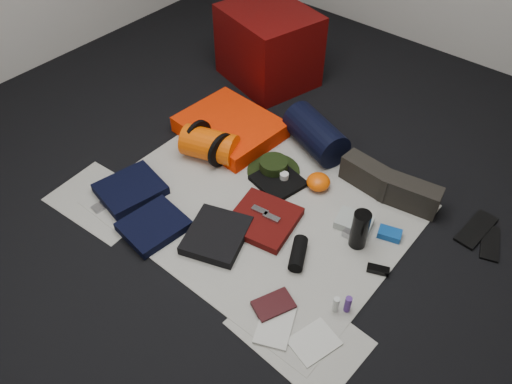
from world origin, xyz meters
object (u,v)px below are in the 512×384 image
Objects in this scene: stuff_sack at (210,145)px; compact_camera at (353,235)px; red_cabinet at (269,46)px; sleeping_pad at (230,127)px; navy_duffel at (316,134)px; water_bottle at (360,229)px; paperback_book at (274,305)px.

compact_camera is (1.02, 0.01, -0.08)m from stuff_sack.
sleeping_pad is at bearing -55.97° from red_cabinet.
navy_duffel is 1.88× the size of water_bottle.
water_bottle is (0.62, -0.49, 0.00)m from navy_duffel.
navy_duffel is 0.79m from water_bottle.
sleeping_pad is 1.15m from water_bottle.
red_cabinet is at bearing 109.11° from sleeping_pad.
sleeping_pad is at bearing 167.09° from water_bottle.
paperback_book is at bearing -39.20° from sleeping_pad.
navy_duffel reaches higher than paperback_book.
stuff_sack is at bearing -111.73° from navy_duffel.
water_bottle reaches higher than compact_camera.
navy_duffel is at bearing 47.49° from stuff_sack.
water_bottle is (1.06, -0.01, 0.02)m from stuff_sack.
paperback_book is (1.26, -1.52, -0.24)m from red_cabinet.
navy_duffel is at bearing 141.48° from water_bottle.
water_bottle is 0.10m from compact_camera.
red_cabinet is at bearing 143.91° from compact_camera.
red_cabinet is 0.87m from navy_duffel.
stuff_sack reaches higher than compact_camera.
red_cabinet is 1.98m from paperback_book.
paperback_book is (-0.06, -0.60, -0.01)m from compact_camera.
red_cabinet reaches higher than water_bottle.
water_bottle is at bearing -17.74° from navy_duffel.
paperback_book is at bearing -35.39° from red_cabinet.
compact_camera is (-0.04, 0.02, -0.09)m from water_bottle.
sleeping_pad is at bearing -133.96° from navy_duffel.
red_cabinet is 1.47× the size of navy_duffel.
red_cabinet is 3.37× the size of paperback_book.
navy_duffel is at bearing -16.29° from red_cabinet.
stuff_sack is at bearing 179.57° from compact_camera.
compact_camera is at bearing 108.19° from paperback_book.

